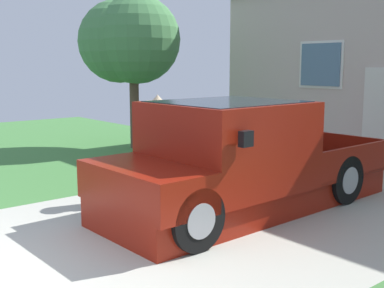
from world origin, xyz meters
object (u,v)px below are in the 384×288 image
object	(u,v)px
pickup_truck	(233,162)
neighbor_tree	(130,41)
handbag	(144,192)
person_with_hat	(158,141)

from	to	relation	value
pickup_truck	neighbor_tree	world-z (taller)	neighbor_tree
handbag	neighbor_tree	bearing A→B (deg)	149.64
person_with_hat	handbag	distance (m)	0.89
person_with_hat	handbag	world-z (taller)	person_with_hat
pickup_truck	person_with_hat	bearing A→B (deg)	17.19
handbag	neighbor_tree	size ratio (longest dim) A/B	0.11
handbag	neighbor_tree	xyz separation A→B (m)	(-4.70, 2.75, 2.74)
person_with_hat	neighbor_tree	distance (m)	5.74
pickup_truck	neighbor_tree	bearing A→B (deg)	-19.90
pickup_truck	person_with_hat	xyz separation A→B (m)	(-1.34, -0.44, 0.21)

